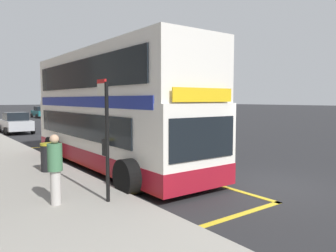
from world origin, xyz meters
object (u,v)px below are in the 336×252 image
double_decker_bus (112,113)px  parked_car_teal_ahead (41,112)px  pedestrian_waiting_near_sign (55,167)px  parked_car_grey_across (90,117)px  bus_stop_sign (106,131)px  litter_bin (48,157)px  parked_car_silver_kerbside (16,123)px

double_decker_bus → parked_car_teal_ahead: bearing=78.8°
pedestrian_waiting_near_sign → parked_car_grey_across: bearing=65.2°
bus_stop_sign → pedestrian_waiting_near_sign: 1.42m
parked_car_grey_across → pedestrian_waiting_near_sign: size_ratio=2.53×
bus_stop_sign → pedestrian_waiting_near_sign: bus_stop_sign is taller
double_decker_bus → parked_car_grey_across: bearing=69.2°
parked_car_grey_across → litter_bin: (-9.99, -19.83, -0.17)m
bus_stop_sign → double_decker_bus: bearing=61.4°
parked_car_teal_ahead → litter_bin: size_ratio=4.30×
parked_car_grey_across → litter_bin: size_ratio=4.30×
parked_car_teal_ahead → parked_car_grey_across: bearing=92.6°
parked_car_grey_across → litter_bin: 22.21m
double_decker_bus → parked_car_grey_across: 21.24m
bus_stop_sign → pedestrian_waiting_near_sign: (-1.08, 0.45, -0.80)m
pedestrian_waiting_near_sign → litter_bin: (0.90, 3.73, -0.41)m
pedestrian_waiting_near_sign → litter_bin: 3.86m
bus_stop_sign → parked_car_grey_across: bearing=67.8°
parked_car_silver_kerbside → parked_car_teal_ahead: (7.55, 20.78, 0.00)m
litter_bin → bus_stop_sign: bearing=-87.5°
pedestrian_waiting_near_sign → bus_stop_sign: bearing=-22.7°
parked_car_grey_across → parked_car_silver_kerbside: bearing=27.3°
bus_stop_sign → parked_car_grey_across: size_ratio=0.70×
double_decker_bus → pedestrian_waiting_near_sign: (-3.37, -3.74, -1.02)m
parked_car_silver_kerbside → litter_bin: bearing=-98.7°
double_decker_bus → bus_stop_sign: double_decker_bus is taller
parked_car_grey_across → parked_car_silver_kerbside: same height
parked_car_grey_across → parked_car_silver_kerbside: size_ratio=1.00×
parked_car_grey_across → parked_car_teal_ahead: bearing=-89.7°
bus_stop_sign → parked_car_teal_ahead: 41.74m
double_decker_bus → pedestrian_waiting_near_sign: 5.14m
double_decker_bus → bus_stop_sign: bearing=-118.6°
bus_stop_sign → parked_car_teal_ahead: size_ratio=0.70×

